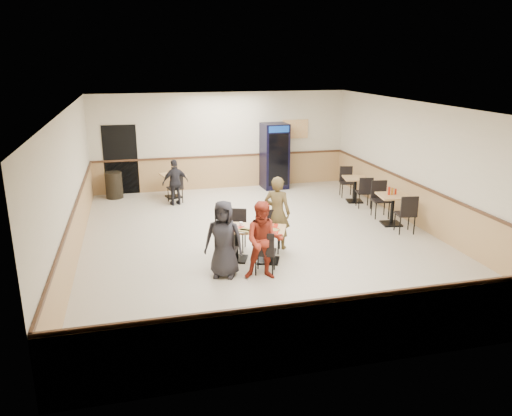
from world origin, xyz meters
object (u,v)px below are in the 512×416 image
object	(u,v)px
diner_man_opposite	(277,213)
side_table_far	(355,186)
diner_woman_left	(224,239)
side_table_near	(393,205)
pepsi_cooler	(275,156)
main_table	(252,239)
back_table	(173,182)
trash_bin	(114,185)
diner_woman_right	(264,241)
lone_diner	(175,182)

from	to	relation	value
diner_man_opposite	side_table_far	bearing A→B (deg)	-104.06
diner_woman_left	side_table_near	bearing A→B (deg)	45.27
side_table_far	pepsi_cooler	xyz separation A→B (m)	(-1.80, 2.14, 0.55)
main_table	back_table	xyz separation A→B (m)	(-1.14, 5.29, -0.00)
back_table	trash_bin	xyz separation A→B (m)	(-1.71, 0.35, -0.08)
back_table	diner_man_opposite	bearing A→B (deg)	-68.71
diner_woman_left	pepsi_cooler	world-z (taller)	pepsi_cooler
main_table	diner_man_opposite	distance (m)	0.97
diner_woman_right	pepsi_cooler	world-z (taller)	pepsi_cooler
side_table_near	trash_bin	xyz separation A→B (m)	(-6.76, 4.23, -0.12)
pepsi_cooler	lone_diner	bearing A→B (deg)	-162.76
side_table_near	side_table_far	size ratio (longest dim) A/B	1.02
diner_man_opposite	pepsi_cooler	xyz separation A→B (m)	(1.40, 5.10, 0.23)
diner_woman_left	side_table_near	xyz separation A→B (m)	(4.61, 2.01, -0.24)
main_table	lone_diner	bearing A→B (deg)	125.91
main_table	back_table	world-z (taller)	main_table
main_table	pepsi_cooler	xyz separation A→B (m)	(2.09, 5.69, 0.55)
diner_woman_right	main_table	bearing A→B (deg)	105.04
lone_diner	back_table	bearing A→B (deg)	-104.60
diner_man_opposite	pepsi_cooler	distance (m)	5.29
diner_woman_left	side_table_far	world-z (taller)	diner_woman_left
diner_woman_left	side_table_far	bearing A→B (deg)	63.73
back_table	trash_bin	world-z (taller)	trash_bin
lone_diner	side_table_far	distance (m)	5.13
diner_woman_right	lone_diner	xyz separation A→B (m)	(-1.15, 5.36, -0.10)
lone_diner	side_table_near	world-z (taller)	lone_diner
back_table	side_table_near	bearing A→B (deg)	-37.49
side_table_far	diner_woman_left	bearing A→B (deg)	-137.99
side_table_far	diner_woman_right	bearing A→B (deg)	-131.36
main_table	trash_bin	distance (m)	6.32
diner_woman_left	diner_woman_right	distance (m)	0.76
diner_woman_left	diner_woman_right	size ratio (longest dim) A/B	0.99
side_table_far	diner_man_opposite	bearing A→B (deg)	-137.34
diner_woman_right	side_table_near	distance (m)	4.53
diner_man_opposite	side_table_near	world-z (taller)	diner_man_opposite
diner_woman_right	side_table_far	world-z (taller)	diner_woman_right
diner_woman_right	side_table_near	size ratio (longest dim) A/B	1.85
pepsi_cooler	side_table_far	bearing A→B (deg)	-53.00
main_table	lone_diner	xyz separation A→B (m)	(-1.14, 4.49, 0.17)
diner_woman_right	trash_bin	xyz separation A→B (m)	(-2.86, 6.51, -0.36)
diner_man_opposite	back_table	distance (m)	5.06
main_table	trash_bin	size ratio (longest dim) A/B	1.90
diner_woman_left	side_table_near	size ratio (longest dim) A/B	1.84
diner_woman_left	lone_diner	bearing A→B (deg)	116.75
diner_woman_left	main_table	bearing A→B (deg)	62.16
pepsi_cooler	trash_bin	distance (m)	4.98
back_table	pepsi_cooler	distance (m)	3.30
diner_man_opposite	back_table	world-z (taller)	diner_man_opposite
diner_man_opposite	trash_bin	xyz separation A→B (m)	(-3.54, 5.05, -0.41)
side_table_near	lone_diner	bearing A→B (deg)	148.69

